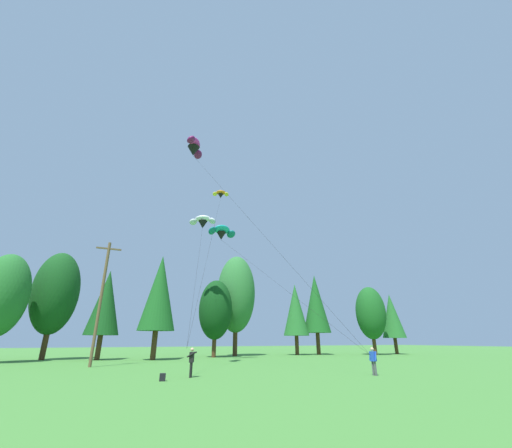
{
  "coord_description": "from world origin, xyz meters",
  "views": [
    {
      "loc": [
        -10.56,
        1.99,
        2.13
      ],
      "look_at": [
        -1.01,
        22.63,
        10.43
      ],
      "focal_mm": 22.37,
      "sensor_mm": 36.0,
      "label": 1
    }
  ],
  "objects_px": {
    "kite_flyer_near": "(192,360)",
    "parafoil_kite_far_white": "(203,222)",
    "parafoil_kite_high_orange": "(221,194)",
    "parafoil_kite_mid_teal": "(222,232)",
    "kite_flyer_mid": "(373,359)",
    "utility_pole": "(101,298)",
    "backpack": "(162,377)",
    "parafoil_kite_low_magenta": "(194,148)"
  },
  "relations": [
    {
      "from": "parafoil_kite_high_orange",
      "to": "parafoil_kite_far_white",
      "type": "relative_size",
      "value": 1.03
    },
    {
      "from": "utility_pole",
      "to": "kite_flyer_mid",
      "type": "height_order",
      "value": "utility_pole"
    },
    {
      "from": "parafoil_kite_far_white",
      "to": "backpack",
      "type": "distance_m",
      "value": 25.88
    },
    {
      "from": "kite_flyer_near",
      "to": "parafoil_kite_far_white",
      "type": "height_order",
      "value": "parafoil_kite_far_white"
    },
    {
      "from": "parafoil_kite_high_orange",
      "to": "parafoil_kite_far_white",
      "type": "distance_m",
      "value": 4.34
    },
    {
      "from": "kite_flyer_near",
      "to": "parafoil_kite_far_white",
      "type": "relative_size",
      "value": 0.09
    },
    {
      "from": "kite_flyer_mid",
      "to": "parafoil_kite_low_magenta",
      "type": "bearing_deg",
      "value": 133.05
    },
    {
      "from": "parafoil_kite_far_white",
      "to": "parafoil_kite_low_magenta",
      "type": "xyz_separation_m",
      "value": [
        -4.09,
        -10.41,
        3.96
      ]
    },
    {
      "from": "parafoil_kite_far_white",
      "to": "parafoil_kite_low_magenta",
      "type": "distance_m",
      "value": 11.86
    },
    {
      "from": "parafoil_kite_high_orange",
      "to": "parafoil_kite_mid_teal",
      "type": "relative_size",
      "value": 1.0
    },
    {
      "from": "parafoil_kite_mid_teal",
      "to": "parafoil_kite_far_white",
      "type": "xyz_separation_m",
      "value": [
        -1.72,
        2.86,
        2.13
      ]
    },
    {
      "from": "parafoil_kite_low_magenta",
      "to": "backpack",
      "type": "height_order",
      "value": "parafoil_kite_low_magenta"
    },
    {
      "from": "parafoil_kite_low_magenta",
      "to": "kite_flyer_near",
      "type": "bearing_deg",
      "value": -95.49
    },
    {
      "from": "kite_flyer_mid",
      "to": "parafoil_kite_far_white",
      "type": "height_order",
      "value": "parafoil_kite_far_white"
    },
    {
      "from": "utility_pole",
      "to": "parafoil_kite_low_magenta",
      "type": "relative_size",
      "value": 0.53
    },
    {
      "from": "kite_flyer_near",
      "to": "parafoil_kite_far_white",
      "type": "distance_m",
      "value": 24.11
    },
    {
      "from": "parafoil_kite_high_orange",
      "to": "parafoil_kite_low_magenta",
      "type": "relative_size",
      "value": 0.94
    },
    {
      "from": "parafoil_kite_low_magenta",
      "to": "parafoil_kite_mid_teal",
      "type": "bearing_deg",
      "value": 52.39
    },
    {
      "from": "parafoil_kite_far_white",
      "to": "backpack",
      "type": "xyz_separation_m",
      "value": [
        -6.64,
        -18.73,
        -16.58
      ]
    },
    {
      "from": "parafoil_kite_far_white",
      "to": "backpack",
      "type": "height_order",
      "value": "parafoil_kite_far_white"
    },
    {
      "from": "parafoil_kite_mid_teal",
      "to": "utility_pole",
      "type": "bearing_deg",
      "value": -164.48
    },
    {
      "from": "kite_flyer_mid",
      "to": "parafoil_kite_low_magenta",
      "type": "height_order",
      "value": "parafoil_kite_low_magenta"
    },
    {
      "from": "parafoil_kite_high_orange",
      "to": "backpack",
      "type": "height_order",
      "value": "parafoil_kite_high_orange"
    },
    {
      "from": "kite_flyer_near",
      "to": "backpack",
      "type": "distance_m",
      "value": 2.32
    },
    {
      "from": "backpack",
      "to": "utility_pole",
      "type": "bearing_deg",
      "value": -65.12
    },
    {
      "from": "parafoil_kite_mid_teal",
      "to": "parafoil_kite_low_magenta",
      "type": "xyz_separation_m",
      "value": [
        -5.81,
        -7.55,
        6.08
      ]
    },
    {
      "from": "parafoil_kite_high_orange",
      "to": "kite_flyer_near",
      "type": "bearing_deg",
      "value": -112.37
    },
    {
      "from": "parafoil_kite_mid_teal",
      "to": "parafoil_kite_low_magenta",
      "type": "height_order",
      "value": "parafoil_kite_low_magenta"
    },
    {
      "from": "parafoil_kite_mid_teal",
      "to": "parafoil_kite_far_white",
      "type": "bearing_deg",
      "value": 121.07
    },
    {
      "from": "parafoil_kite_high_orange",
      "to": "parafoil_kite_mid_teal",
      "type": "height_order",
      "value": "parafoil_kite_high_orange"
    },
    {
      "from": "parafoil_kite_high_orange",
      "to": "parafoil_kite_far_white",
      "type": "height_order",
      "value": "parafoil_kite_high_orange"
    },
    {
      "from": "kite_flyer_near",
      "to": "parafoil_kite_low_magenta",
      "type": "relative_size",
      "value": 0.08
    },
    {
      "from": "utility_pole",
      "to": "backpack",
      "type": "relative_size",
      "value": 27.17
    },
    {
      "from": "kite_flyer_mid",
      "to": "parafoil_kite_mid_teal",
      "type": "bearing_deg",
      "value": 103.55
    },
    {
      "from": "parafoil_kite_far_white",
      "to": "parafoil_kite_low_magenta",
      "type": "relative_size",
      "value": 0.92
    },
    {
      "from": "parafoil_kite_high_orange",
      "to": "parafoil_kite_far_white",
      "type": "xyz_separation_m",
      "value": [
        -1.76,
        1.7,
        -3.58
      ]
    },
    {
      "from": "parafoil_kite_high_orange",
      "to": "backpack",
      "type": "distance_m",
      "value": 27.7
    },
    {
      "from": "kite_flyer_mid",
      "to": "parafoil_kite_far_white",
      "type": "relative_size",
      "value": 0.09
    },
    {
      "from": "utility_pole",
      "to": "parafoil_kite_mid_teal",
      "type": "xyz_separation_m",
      "value": [
        12.25,
        3.4,
        8.95
      ]
    },
    {
      "from": "parafoil_kite_mid_teal",
      "to": "backpack",
      "type": "distance_m",
      "value": 23.03
    },
    {
      "from": "parafoil_kite_high_orange",
      "to": "backpack",
      "type": "relative_size",
      "value": 48.37
    },
    {
      "from": "parafoil_kite_far_white",
      "to": "kite_flyer_near",
      "type": "bearing_deg",
      "value": -105.21
    }
  ]
}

